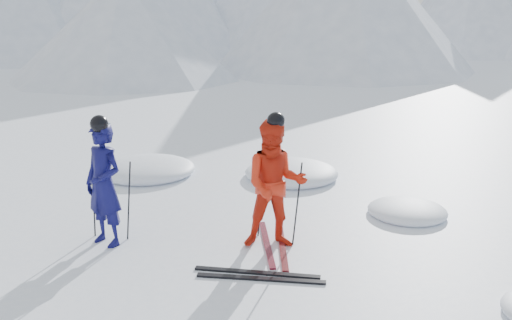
% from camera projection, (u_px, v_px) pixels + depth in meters
% --- Properties ---
extents(ground, '(160.00, 160.00, 0.00)m').
position_uv_depth(ground, '(331.00, 246.00, 8.11)').
color(ground, white).
rests_on(ground, ground).
extents(skier_blue, '(0.78, 0.63, 1.86)m').
position_uv_depth(skier_blue, '(104.00, 185.00, 7.97)').
color(skier_blue, '#0C0B47').
rests_on(skier_blue, ground).
extents(skier_red, '(1.13, 1.00, 1.92)m').
position_uv_depth(skier_red, '(275.00, 185.00, 7.88)').
color(skier_red, red).
rests_on(skier_red, ground).
extents(pole_blue_left, '(0.12, 0.09, 1.24)m').
position_uv_depth(pole_blue_left, '(94.00, 199.00, 8.28)').
color(pole_blue_left, black).
rests_on(pole_blue_left, ground).
extents(pole_blue_right, '(0.12, 0.07, 1.24)m').
position_uv_depth(pole_blue_right, '(129.00, 201.00, 8.21)').
color(pole_blue_right, black).
rests_on(pole_blue_right, ground).
extents(pole_red_left, '(0.13, 0.10, 1.28)m').
position_uv_depth(pole_red_left, '(261.00, 198.00, 8.28)').
color(pole_red_left, black).
rests_on(pole_red_left, ground).
extents(pole_red_right, '(0.13, 0.09, 1.28)m').
position_uv_depth(pole_red_right, '(297.00, 204.00, 8.02)').
color(pole_red_right, black).
rests_on(pole_red_right, ground).
extents(ski_worn_left, '(0.72, 1.61, 0.03)m').
position_uv_depth(ski_worn_left, '(267.00, 244.00, 8.16)').
color(ski_worn_left, black).
rests_on(ski_worn_left, ground).
extents(ski_worn_right, '(0.61, 1.65, 0.03)m').
position_uv_depth(ski_worn_right, '(282.00, 246.00, 8.09)').
color(ski_worn_right, black).
rests_on(ski_worn_right, ground).
extents(ski_loose_a, '(1.70, 0.33, 0.03)m').
position_uv_depth(ski_loose_a, '(257.00, 273.00, 7.25)').
color(ski_loose_a, black).
rests_on(ski_loose_a, ground).
extents(ski_loose_b, '(1.69, 0.38, 0.03)m').
position_uv_depth(ski_loose_b, '(261.00, 279.00, 7.08)').
color(ski_loose_b, black).
rests_on(ski_loose_b, ground).
extents(snow_lumps, '(8.88, 6.05, 0.46)m').
position_uv_depth(snow_lumps, '(249.00, 185.00, 11.00)').
color(snow_lumps, white).
rests_on(snow_lumps, ground).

